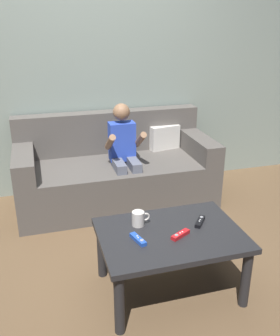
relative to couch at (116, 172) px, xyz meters
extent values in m
plane|color=brown|center=(-0.18, -1.08, -0.29)|extent=(9.32, 9.32, 0.00)
cube|color=gray|center=(-0.18, 0.39, 0.96)|extent=(4.66, 0.05, 2.50)
cube|color=#56514C|center=(-0.01, -0.05, -0.09)|extent=(1.82, 0.80, 0.41)
cube|color=#56514C|center=(-0.01, 0.27, 0.32)|extent=(1.82, 0.16, 0.41)
cube|color=#56514C|center=(-0.83, -0.05, 0.22)|extent=(0.18, 0.80, 0.19)
cube|color=#56514C|center=(0.81, -0.05, 0.22)|extent=(0.18, 0.80, 0.19)
cube|color=silver|center=(0.55, 0.19, 0.24)|extent=(0.32, 0.17, 0.24)
cylinder|color=slate|center=(-0.02, -0.38, -0.09)|extent=(0.08, 0.08, 0.41)
cylinder|color=slate|center=(0.11, -0.38, -0.09)|extent=(0.08, 0.08, 0.41)
cube|color=slate|center=(-0.02, -0.23, 0.16)|extent=(0.09, 0.29, 0.09)
cube|color=slate|center=(0.11, -0.23, 0.16)|extent=(0.09, 0.29, 0.09)
cube|color=blue|center=(0.05, -0.09, 0.33)|extent=(0.23, 0.14, 0.35)
cylinder|color=#936B4C|center=(-0.09, -0.22, 0.37)|extent=(0.06, 0.25, 0.20)
cylinder|color=#936B4C|center=(0.18, -0.22, 0.37)|extent=(0.06, 0.25, 0.20)
sphere|color=#936B4C|center=(0.05, -0.09, 0.60)|extent=(0.15, 0.15, 0.15)
cube|color=#232326|center=(0.04, -1.38, 0.12)|extent=(0.89, 0.63, 0.04)
cylinder|color=#232326|center=(-0.35, -1.64, -0.10)|extent=(0.06, 0.06, 0.40)
cylinder|color=#232326|center=(0.44, -1.64, -0.10)|extent=(0.06, 0.06, 0.40)
cylinder|color=#232326|center=(-0.35, -1.11, -0.10)|extent=(0.06, 0.06, 0.40)
cylinder|color=#232326|center=(0.44, -1.11, -0.10)|extent=(0.06, 0.06, 0.40)
cube|color=blue|center=(-0.17, -1.41, 0.15)|extent=(0.07, 0.14, 0.02)
cylinder|color=#99999E|center=(-0.16, -1.45, 0.16)|extent=(0.02, 0.02, 0.00)
cylinder|color=silver|center=(-0.17, -1.42, 0.16)|extent=(0.01, 0.01, 0.00)
cylinder|color=silver|center=(-0.18, -1.40, 0.16)|extent=(0.01, 0.01, 0.00)
cube|color=red|center=(0.09, -1.43, 0.15)|extent=(0.14, 0.10, 0.02)
cylinder|color=#99999E|center=(0.05, -1.45, 0.16)|extent=(0.02, 0.02, 0.00)
cylinder|color=silver|center=(0.08, -1.44, 0.16)|extent=(0.01, 0.01, 0.00)
cylinder|color=silver|center=(0.10, -1.43, 0.16)|extent=(0.01, 0.01, 0.00)
cube|color=black|center=(0.27, -1.32, 0.15)|extent=(0.11, 0.13, 0.02)
cylinder|color=#99999E|center=(0.29, -1.29, 0.16)|extent=(0.02, 0.02, 0.00)
cylinder|color=silver|center=(0.27, -1.32, 0.16)|extent=(0.01, 0.01, 0.00)
cylinder|color=silver|center=(0.25, -1.34, 0.16)|extent=(0.01, 0.01, 0.00)
cylinder|color=silver|center=(-0.13, -1.23, 0.19)|extent=(0.08, 0.08, 0.10)
torus|color=silver|center=(-0.08, -1.23, 0.19)|extent=(0.06, 0.01, 0.06)
camera|label=1|loc=(-0.69, -3.25, 1.39)|focal=40.19mm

